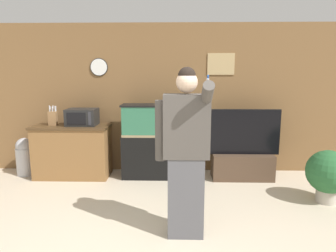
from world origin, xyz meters
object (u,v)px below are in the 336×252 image
Objects in this scene: counter_island at (73,151)px; potted_plant at (328,173)px; aquarium_on_stand at (155,141)px; tv_on_stand at (242,159)px; person_standing at (185,151)px; knife_block at (53,118)px; trash_bin at (25,156)px; microwave at (82,117)px.

counter_island reaches higher than potted_plant.
aquarium_on_stand is 1.49m from tv_on_stand.
potted_plant is at bearing -14.02° from counter_island.
person_standing is (0.44, -1.87, 0.32)m from aquarium_on_stand.
potted_plant is at bearing -13.03° from knife_block.
tv_on_stand is (1.46, -0.05, -0.28)m from aquarium_on_stand.
trash_bin is at bearing 175.47° from counter_island.
trash_bin is at bearing 144.67° from person_standing.
tv_on_stand is at bearing 136.37° from potted_plant.
trash_bin is (-0.56, 0.07, -0.68)m from knife_block.
aquarium_on_stand is 1.03× the size of tv_on_stand.
aquarium_on_stand is at bearing 158.23° from potted_plant.
person_standing reaches higher than knife_block.
aquarium_on_stand is (1.41, 0.01, 0.18)m from counter_island.
person_standing is at bearing -119.29° from tv_on_stand.
person_standing is 2.78× the size of trash_bin.
trash_bin is (-2.27, 0.06, -0.29)m from aquarium_on_stand.
person_standing reaches higher than potted_plant.
trash_bin is (-3.73, 0.11, -0.01)m from tv_on_stand.
tv_on_stand is 3.73m from trash_bin.
microwave is (0.18, 0.04, 0.58)m from counter_island.
person_standing is (2.15, -1.86, -0.07)m from knife_block.
potted_plant is at bearing 24.51° from person_standing.
microwave reaches higher than potted_plant.
aquarium_on_stand is at bearing -1.26° from microwave.
trash_bin is at bearing 178.52° from aquarium_on_stand.
knife_block is 0.89m from trash_bin.
aquarium_on_stand reaches higher than counter_island.
person_standing is at bearing -45.10° from counter_island.
knife_block is (-0.30, -0.00, 0.57)m from counter_island.
counter_island is 1.42m from aquarium_on_stand.
knife_block reaches higher than potted_plant.
aquarium_on_stand is (1.71, 0.01, -0.39)m from knife_block.
counter_island is 0.64m from knife_block.
aquarium_on_stand is (1.23, -0.03, -0.40)m from microwave.
knife_block is at bearing 179.25° from tv_on_stand.
microwave is 0.41× the size of tv_on_stand.
microwave reaches higher than counter_island.
tv_on_stand is at bearing -0.75° from knife_block.
tv_on_stand reaches higher than counter_island.
microwave is at bearing 4.37° from knife_block.
person_standing is (1.67, -1.89, -0.08)m from microwave.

